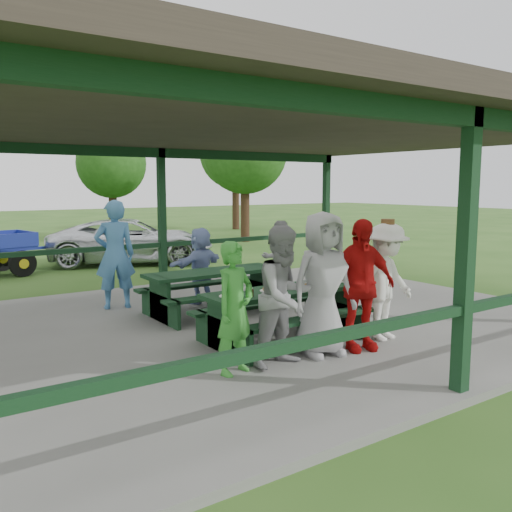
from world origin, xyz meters
TOP-DOWN VIEW (x-y plane):
  - ground at (0.00, 0.00)m, footprint 90.00×90.00m
  - concrete_slab at (0.00, 0.00)m, footprint 10.00×8.00m
  - pavilion_structure at (0.00, 0.00)m, footprint 10.60×8.60m
  - picnic_table_near at (-0.44, -1.20)m, footprint 2.37×1.39m
  - picnic_table_far at (-0.42, 0.80)m, footprint 2.39×1.39m
  - table_setting at (-0.37, -1.16)m, footprint 2.23×0.45m
  - contestant_green at (-1.72, -1.95)m, footprint 0.66×0.53m
  - contestant_grey_left at (-1.06, -2.06)m, footprint 0.92×0.75m
  - contestant_grey_mid at (-0.40, -2.01)m, footprint 0.98×0.70m
  - contestant_red at (0.15, -2.12)m, footprint 1.12×0.69m
  - contestant_white_fedora at (0.82, -1.98)m, footprint 1.15×0.73m
  - spectator_lblue at (-0.18, 1.71)m, footprint 1.39×0.85m
  - spectator_blue at (-1.68, 2.15)m, footprint 0.79×0.61m
  - spectator_grey at (1.50, 1.50)m, footprint 0.82×0.70m
  - pickup_truck at (0.95, 8.05)m, footprint 5.23×3.90m
  - tree_mid at (3.40, 16.47)m, footprint 3.06×3.06m
  - tree_right at (7.10, 11.32)m, footprint 3.44×3.44m
  - tree_far_right at (10.10, 16.80)m, footprint 3.70×3.70m

SIDE VIEW (x-z plane):
  - ground at x=0.00m, z-range 0.00..0.00m
  - concrete_slab at x=0.00m, z-range 0.00..0.10m
  - picnic_table_near at x=-0.44m, z-range 0.19..0.94m
  - picnic_table_far at x=-0.42m, z-range 0.19..0.94m
  - pickup_truck at x=0.95m, z-range 0.00..1.32m
  - spectator_lblue at x=-0.18m, z-range 0.10..1.53m
  - spectator_grey at x=1.50m, z-range 0.10..1.60m
  - table_setting at x=-0.37m, z-range 0.83..0.93m
  - contestant_green at x=-1.72m, z-range 0.10..1.67m
  - contestant_white_fedora at x=0.82m, z-range 0.08..1.82m
  - contestant_grey_left at x=-1.06m, z-range 0.10..1.83m
  - contestant_red at x=0.15m, z-range 0.10..1.88m
  - contestant_grey_mid at x=-0.40m, z-range 0.10..1.98m
  - spectator_blue at x=-1.68m, z-range 0.10..2.06m
  - pavilion_structure at x=0.00m, z-range 1.55..4.79m
  - tree_mid at x=3.40m, z-range 0.84..5.62m
  - tree_right at x=7.10m, z-range 0.95..6.32m
  - tree_far_right at x=10.10m, z-range 1.02..6.80m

